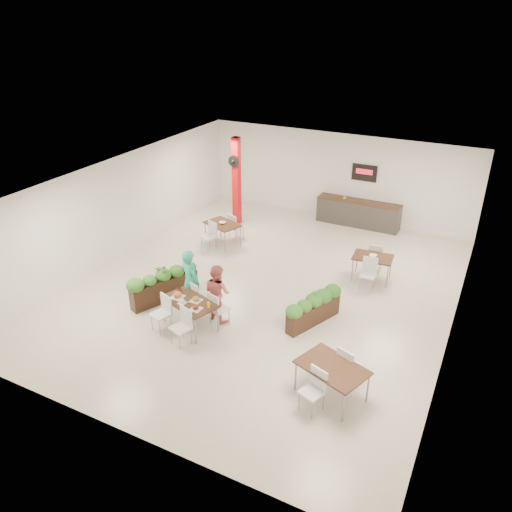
# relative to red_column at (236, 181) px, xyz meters

# --- Properties ---
(ground) EXTENTS (12.00, 12.00, 0.00)m
(ground) POSITION_rel_red_column_xyz_m (3.00, -3.79, -1.64)
(ground) COLOR beige
(ground) RESTS_ON ground
(room_shell) EXTENTS (10.10, 12.10, 3.22)m
(room_shell) POSITION_rel_red_column_xyz_m (3.00, -3.79, 0.36)
(room_shell) COLOR white
(room_shell) RESTS_ON ground
(red_column) EXTENTS (0.40, 0.41, 3.20)m
(red_column) POSITION_rel_red_column_xyz_m (0.00, 0.00, 0.00)
(red_column) COLOR #B20B0F
(red_column) RESTS_ON ground
(service_counter) EXTENTS (3.00, 0.64, 2.20)m
(service_counter) POSITION_rel_red_column_xyz_m (4.00, 1.86, -1.15)
(service_counter) COLOR #2F2C2A
(service_counter) RESTS_ON ground
(main_table) EXTENTS (1.68, 1.93, 0.92)m
(main_table) POSITION_rel_red_column_xyz_m (2.15, -6.32, -1.01)
(main_table) COLOR #301D10
(main_table) RESTS_ON ground
(diner_man) EXTENTS (0.74, 0.61, 1.76)m
(diner_man) POSITION_rel_red_column_xyz_m (1.76, -5.67, -0.76)
(diner_man) COLOR #28B18C
(diner_man) RESTS_ON ground
(diner_woman) EXTENTS (0.89, 0.79, 1.53)m
(diner_woman) POSITION_rel_red_column_xyz_m (2.56, -5.67, -0.88)
(diner_woman) COLOR #D3635E
(diner_woman) RESTS_ON ground
(planter_left) EXTENTS (1.08, 1.92, 1.07)m
(planter_left) POSITION_rel_red_column_xyz_m (0.81, -5.56, -1.12)
(planter_left) COLOR black
(planter_left) RESTS_ON ground
(planter_right) EXTENTS (0.92, 1.68, 0.93)m
(planter_right) POSITION_rel_red_column_xyz_m (4.83, -4.79, -1.16)
(planter_right) COLOR black
(planter_right) RESTS_ON ground
(side_table_a) EXTENTS (1.37, 1.66, 0.92)m
(side_table_a) POSITION_rel_red_column_xyz_m (0.42, -1.76, -1.02)
(side_table_a) COLOR #301D10
(side_table_a) RESTS_ON ground
(side_table_b) EXTENTS (1.18, 1.65, 0.92)m
(side_table_b) POSITION_rel_red_column_xyz_m (5.53, -1.90, -1.02)
(side_table_b) COLOR #301D10
(side_table_b) RESTS_ON ground
(side_table_c) EXTENTS (1.59, 1.67, 0.92)m
(side_table_c) POSITION_rel_red_column_xyz_m (6.10, -7.09, -1.00)
(side_table_c) COLOR #301D10
(side_table_c) RESTS_ON ground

